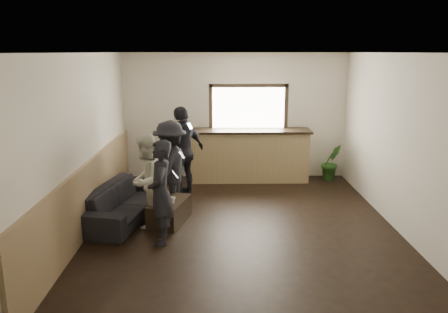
{
  "coord_description": "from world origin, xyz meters",
  "views": [
    {
      "loc": [
        -0.4,
        -6.75,
        2.81
      ],
      "look_at": [
        -0.29,
        0.4,
        1.09
      ],
      "focal_mm": 35.0,
      "sensor_mm": 36.0,
      "label": 1
    }
  ],
  "objects_px": {
    "person_b": "(146,181)",
    "person_c": "(171,167)",
    "bar_counter": "(249,152)",
    "person_d": "(183,152)",
    "cup_a": "(165,194)",
    "person_a": "(161,192)",
    "sofa": "(124,202)",
    "coffee_table": "(170,212)",
    "potted_plant": "(331,162)",
    "cup_b": "(172,200)"
  },
  "relations": [
    {
      "from": "person_a",
      "to": "person_c",
      "type": "distance_m",
      "value": 1.29
    },
    {
      "from": "bar_counter",
      "to": "person_c",
      "type": "relative_size",
      "value": 1.63
    },
    {
      "from": "sofa",
      "to": "cup_b",
      "type": "xyz_separation_m",
      "value": [
        0.86,
        -0.31,
        0.14
      ]
    },
    {
      "from": "coffee_table",
      "to": "person_a",
      "type": "bearing_deg",
      "value": -92.55
    },
    {
      "from": "person_b",
      "to": "bar_counter",
      "type": "bearing_deg",
      "value": 157.85
    },
    {
      "from": "bar_counter",
      "to": "coffee_table",
      "type": "relative_size",
      "value": 3.07
    },
    {
      "from": "cup_a",
      "to": "person_d",
      "type": "relative_size",
      "value": 0.07
    },
    {
      "from": "sofa",
      "to": "cup_a",
      "type": "height_order",
      "value": "sofa"
    },
    {
      "from": "person_a",
      "to": "person_b",
      "type": "distance_m",
      "value": 0.73
    },
    {
      "from": "potted_plant",
      "to": "person_b",
      "type": "bearing_deg",
      "value": -145.13
    },
    {
      "from": "sofa",
      "to": "coffee_table",
      "type": "height_order",
      "value": "sofa"
    },
    {
      "from": "coffee_table",
      "to": "sofa",
      "type": "bearing_deg",
      "value": 167.0
    },
    {
      "from": "sofa",
      "to": "person_d",
      "type": "relative_size",
      "value": 1.16
    },
    {
      "from": "sofa",
      "to": "person_d",
      "type": "distance_m",
      "value": 1.68
    },
    {
      "from": "sofa",
      "to": "coffee_table",
      "type": "distance_m",
      "value": 0.83
    },
    {
      "from": "bar_counter",
      "to": "sofa",
      "type": "xyz_separation_m",
      "value": [
        -2.31,
        -2.33,
        -0.34
      ]
    },
    {
      "from": "person_b",
      "to": "person_c",
      "type": "bearing_deg",
      "value": 165.66
    },
    {
      "from": "person_c",
      "to": "person_a",
      "type": "bearing_deg",
      "value": 15.87
    },
    {
      "from": "sofa",
      "to": "potted_plant",
      "type": "bearing_deg",
      "value": -49.23
    },
    {
      "from": "person_b",
      "to": "person_c",
      "type": "relative_size",
      "value": 0.93
    },
    {
      "from": "cup_a",
      "to": "potted_plant",
      "type": "bearing_deg",
      "value": 33.87
    },
    {
      "from": "bar_counter",
      "to": "person_d",
      "type": "relative_size",
      "value": 1.5
    },
    {
      "from": "person_a",
      "to": "cup_a",
      "type": "bearing_deg",
      "value": 176.8
    },
    {
      "from": "coffee_table",
      "to": "person_b",
      "type": "height_order",
      "value": "person_b"
    },
    {
      "from": "person_c",
      "to": "coffee_table",
      "type": "bearing_deg",
      "value": 18.68
    },
    {
      "from": "cup_a",
      "to": "person_b",
      "type": "height_order",
      "value": "person_b"
    },
    {
      "from": "bar_counter",
      "to": "person_d",
      "type": "bearing_deg",
      "value": -142.44
    },
    {
      "from": "cup_a",
      "to": "cup_b",
      "type": "bearing_deg",
      "value": -63.12
    },
    {
      "from": "coffee_table",
      "to": "person_b",
      "type": "xyz_separation_m",
      "value": [
        -0.35,
        -0.11,
        0.57
      ]
    },
    {
      "from": "person_a",
      "to": "bar_counter",
      "type": "bearing_deg",
      "value": 148.65
    },
    {
      "from": "person_b",
      "to": "person_d",
      "type": "xyz_separation_m",
      "value": [
        0.48,
        1.57,
        0.13
      ]
    },
    {
      "from": "person_d",
      "to": "cup_a",
      "type": "bearing_deg",
      "value": 34.56
    },
    {
      "from": "cup_b",
      "to": "person_c",
      "type": "distance_m",
      "value": 0.76
    },
    {
      "from": "cup_a",
      "to": "sofa",
      "type": "bearing_deg",
      "value": 178.24
    },
    {
      "from": "sofa",
      "to": "person_b",
      "type": "height_order",
      "value": "person_b"
    },
    {
      "from": "person_b",
      "to": "person_c",
      "type": "distance_m",
      "value": 0.72
    },
    {
      "from": "bar_counter",
      "to": "person_b",
      "type": "xyz_separation_m",
      "value": [
        -1.86,
        -2.63,
        0.13
      ]
    },
    {
      "from": "potted_plant",
      "to": "person_d",
      "type": "distance_m",
      "value": 3.42
    },
    {
      "from": "person_a",
      "to": "person_b",
      "type": "bearing_deg",
      "value": -160.45
    },
    {
      "from": "person_b",
      "to": "coffee_table",
      "type": "bearing_deg",
      "value": 120.74
    },
    {
      "from": "bar_counter",
      "to": "cup_a",
      "type": "bearing_deg",
      "value": -124.02
    },
    {
      "from": "person_b",
      "to": "person_c",
      "type": "height_order",
      "value": "person_c"
    },
    {
      "from": "cup_a",
      "to": "potted_plant",
      "type": "relative_size",
      "value": 0.16
    },
    {
      "from": "coffee_table",
      "to": "person_c",
      "type": "relative_size",
      "value": 0.53
    },
    {
      "from": "coffee_table",
      "to": "person_d",
      "type": "height_order",
      "value": "person_d"
    },
    {
      "from": "potted_plant",
      "to": "person_d",
      "type": "bearing_deg",
      "value": -162.57
    },
    {
      "from": "bar_counter",
      "to": "cup_b",
      "type": "height_order",
      "value": "bar_counter"
    },
    {
      "from": "sofa",
      "to": "person_b",
      "type": "xyz_separation_m",
      "value": [
        0.45,
        -0.3,
        0.47
      ]
    },
    {
      "from": "potted_plant",
      "to": "person_c",
      "type": "height_order",
      "value": "person_c"
    },
    {
      "from": "bar_counter",
      "to": "sofa",
      "type": "relative_size",
      "value": 1.3
    }
  ]
}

